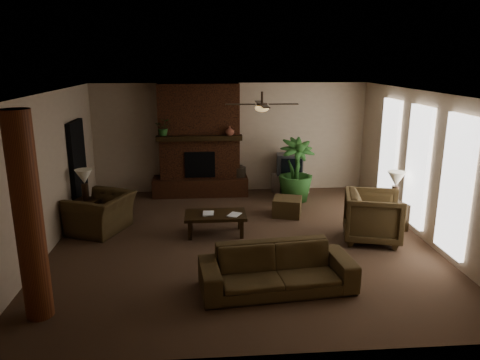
{
  "coord_description": "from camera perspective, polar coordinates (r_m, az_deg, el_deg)",
  "views": [
    {
      "loc": [
        -0.67,
        -8.1,
        3.39
      ],
      "look_at": [
        0.0,
        0.4,
        1.1
      ],
      "focal_mm": 34.01,
      "sensor_mm": 36.0,
      "label": 1
    }
  ],
  "objects": [
    {
      "name": "armchair_left",
      "position": [
        9.52,
        -17.07,
        -3.24
      ],
      "size": [
        1.16,
        1.38,
        1.03
      ],
      "primitive_type": "imported",
      "rotation": [
        0.0,
        0.0,
        -1.97
      ],
      "color": "#49381F",
      "rests_on": "ground"
    },
    {
      "name": "floor_vase",
      "position": [
        11.67,
        -0.12,
        0.33
      ],
      "size": [
        0.34,
        0.34,
        0.77
      ],
      "color": "black",
      "rests_on": "ground"
    },
    {
      "name": "side_table_right",
      "position": [
        9.8,
        18.44,
        -4.31
      ],
      "size": [
        0.61,
        0.61,
        0.55
      ],
      "primitive_type": "cube",
      "rotation": [
        0.0,
        0.0,
        0.24
      ],
      "color": "black",
      "rests_on": "ground"
    },
    {
      "name": "room_shell",
      "position": [
        8.37,
        0.22,
        1.28
      ],
      "size": [
        7.0,
        7.0,
        7.0
      ],
      "color": "brown",
      "rests_on": "ground"
    },
    {
      "name": "doorway",
      "position": [
        10.55,
        -19.62,
        1.32
      ],
      "size": [
        0.1,
        1.0,
        2.1
      ],
      "primitive_type": "cube",
      "color": "black",
      "rests_on": "ground"
    },
    {
      "name": "coffee_table",
      "position": [
        9.0,
        -3.11,
        -4.58
      ],
      "size": [
        1.2,
        0.7,
        0.43
      ],
      "color": "black",
      "rests_on": "ground"
    },
    {
      "name": "floor_plant",
      "position": [
        11.2,
        6.97,
        -0.42
      ],
      "size": [
        1.18,
        1.69,
        0.86
      ],
      "primitive_type": "imported",
      "rotation": [
        0.0,
        0.0,
        0.23
      ],
      "color": "#2A5522",
      "rests_on": "ground"
    },
    {
      "name": "windows",
      "position": [
        9.49,
        21.36,
        1.57
      ],
      "size": [
        0.08,
        3.65,
        2.35
      ],
      "color": "white",
      "rests_on": "ground"
    },
    {
      "name": "armchair_right",
      "position": [
        9.0,
        16.38,
        -4.17
      ],
      "size": [
        1.19,
        1.23,
        1.05
      ],
      "primitive_type": "imported",
      "rotation": [
        0.0,
        0.0,
        1.31
      ],
      "color": "#49381F",
      "rests_on": "ground"
    },
    {
      "name": "side_table_left",
      "position": [
        10.03,
        -18.63,
        -3.89
      ],
      "size": [
        0.64,
        0.64,
        0.55
      ],
      "primitive_type": "cube",
      "rotation": [
        0.0,
        0.0,
        -0.36
      ],
      "color": "black",
      "rests_on": "ground"
    },
    {
      "name": "sofa",
      "position": [
        6.91,
        4.68,
        -10.2
      ],
      "size": [
        2.36,
        0.9,
        0.9
      ],
      "primitive_type": "imported",
      "rotation": [
        0.0,
        0.0,
        0.1
      ],
      "color": "#49381F",
      "rests_on": "ground"
    },
    {
      "name": "tv",
      "position": [
        11.73,
        6.25,
        1.97
      ],
      "size": [
        0.71,
        0.6,
        0.52
      ],
      "color": "#3A3A3D",
      "rests_on": "tv_stand"
    },
    {
      "name": "ceiling_fan",
      "position": [
        8.52,
        2.77,
        9.21
      ],
      "size": [
        1.35,
        1.35,
        0.37
      ],
      "color": "#312116",
      "rests_on": "ceiling"
    },
    {
      "name": "book_a",
      "position": [
        8.92,
        -4.71,
        -3.43
      ],
      "size": [
        0.22,
        0.04,
        0.29
      ],
      "primitive_type": "imported",
      "rotation": [
        0.0,
        0.0,
        -0.04
      ],
      "color": "#999999",
      "rests_on": "coffee_table"
    },
    {
      "name": "fireplace",
      "position": [
        11.54,
        -5.08,
        3.8
      ],
      "size": [
        2.4,
        0.7,
        2.8
      ],
      "color": "#4C2514",
      "rests_on": "ground"
    },
    {
      "name": "lamp_left",
      "position": [
        9.83,
        -18.97,
        0.14
      ],
      "size": [
        0.41,
        0.41,
        0.65
      ],
      "color": "#312116",
      "rests_on": "side_table_left"
    },
    {
      "name": "tv_stand",
      "position": [
        11.89,
        6.33,
        -0.39
      ],
      "size": [
        0.96,
        0.73,
        0.5
      ],
      "primitive_type": "cube",
      "rotation": [
        0.0,
        0.0,
        0.3
      ],
      "color": "silver",
      "rests_on": "ground"
    },
    {
      "name": "mantel_vase",
      "position": [
        11.18,
        -1.29,
        6.17
      ],
      "size": [
        0.28,
        0.28,
        0.22
      ],
      "primitive_type": "imported",
      "rotation": [
        0.0,
        0.0,
        -0.31
      ],
      "color": "brown",
      "rests_on": "fireplace"
    },
    {
      "name": "log_column",
      "position": [
        6.46,
        -25.0,
        -4.38
      ],
      "size": [
        0.36,
        0.36,
        2.8
      ],
      "primitive_type": "cylinder",
      "color": "brown",
      "rests_on": "ground"
    },
    {
      "name": "mantel_plant",
      "position": [
        11.29,
        -9.55,
        6.33
      ],
      "size": [
        0.43,
        0.47,
        0.33
      ],
      "primitive_type": "imported",
      "rotation": [
        0.0,
        0.0,
        -0.15
      ],
      "color": "#2A5522",
      "rests_on": "fireplace"
    },
    {
      "name": "lamp_right",
      "position": [
        9.64,
        18.99,
        -0.15
      ],
      "size": [
        0.42,
        0.42,
        0.65
      ],
      "color": "#312116",
      "rests_on": "side_table_right"
    },
    {
      "name": "ottoman",
      "position": [
        10.17,
        5.94,
        -3.35
      ],
      "size": [
        0.75,
        0.75,
        0.4
      ],
      "primitive_type": "cube",
      "rotation": [
        0.0,
        0.0,
        -0.29
      ],
      "color": "#49381F",
      "rests_on": "ground"
    },
    {
      "name": "book_b",
      "position": [
        8.86,
        -1.35,
        -3.49
      ],
      "size": [
        0.2,
        0.12,
        0.29
      ],
      "primitive_type": "imported",
      "rotation": [
        0.0,
        0.0,
        -0.49
      ],
      "color": "#999999",
      "rests_on": "coffee_table"
    }
  ]
}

